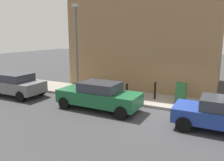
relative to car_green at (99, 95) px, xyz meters
The scene contains 9 objects.
ground 3.65m from the car_green, 76.62° to the right, with size 80.00×80.00×0.00m, color #38383A.
sidewalk 3.78m from the car_green, 42.91° to the left, with size 2.60×30.00×0.15m, color gray.
corner_building 8.75m from the car_green, ahead, with size 7.54×10.42×9.66m.
car_green is the anchor object (origin of this frame).
car_grey 6.24m from the car_green, 91.02° to the left, with size 1.91×4.00×1.48m.
utility_cabinet 4.58m from the car_green, 54.76° to the right, with size 0.46×0.61×1.15m.
bollard_near_cabinet 3.54m from the car_green, 39.18° to the right, with size 0.14×0.14×1.04m.
bollard_far_kerb 1.90m from the car_green, 27.85° to the right, with size 0.14×0.14×1.04m.
lamppost 4.84m from the car_green, 51.06° to the left, with size 0.20×0.44×5.72m.
Camera 1 is at (-10.67, -2.32, 3.91)m, focal length 35.92 mm.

